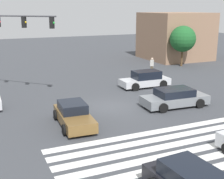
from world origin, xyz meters
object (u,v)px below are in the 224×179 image
Objects in this scene: car_1 at (74,115)px; car_2 at (145,79)px; traffic_signal_mast at (3,34)px; tree_corner_b at (183,39)px; car_0 at (175,98)px; pedestrian at (152,65)px.

car_2 reaches higher than car_1.
traffic_signal_mast is 21.82m from tree_corner_b.
car_1 is at bearing 37.94° from car_2.
car_1 reaches higher than car_0.
car_0 is 7.94m from car_1.
traffic_signal_mast is 3.73× the size of pedestrian.
traffic_signal_mast is 12.84m from car_2.
car_0 is 2.77× the size of pedestrian.
car_0 is 11.62m from pedestrian.
car_0 is at bearing -127.55° from tree_corner_b.
traffic_signal_mast is 14.48m from car_0.
pedestrian is (12.35, 11.36, 0.37)m from car_1.
car_0 is 1.09× the size of car_2.
tree_corner_b is (5.81, 2.60, 2.35)m from pedestrian.
pedestrian is at bearing -125.04° from car_2.
car_1 is at bearing -172.45° from car_0.
traffic_signal_mast is at bearing -166.93° from tree_corner_b.
pedestrian is at bearing 70.58° from car_0.
tree_corner_b reaches higher than car_0.
car_1 is 23.06m from tree_corner_b.
pedestrian is (4.44, 10.73, 0.36)m from car_0.
car_1 is 2.50× the size of pedestrian.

